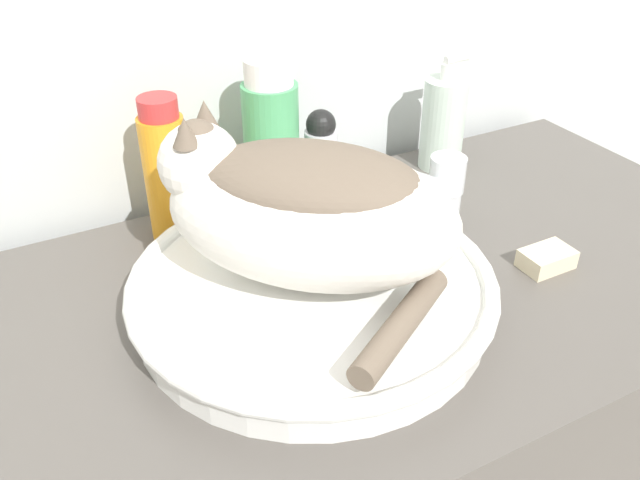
# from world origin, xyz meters

# --- Properties ---
(sink_basin) EXTENTS (0.42, 0.42, 0.05)m
(sink_basin) POSITION_xyz_m (0.00, 0.27, 0.91)
(sink_basin) COLOR white
(sink_basin) RESTS_ON vanity_counter
(cat) EXTENTS (0.36, 0.37, 0.18)m
(cat) POSITION_xyz_m (-0.00, 0.27, 1.02)
(cat) COLOR silver
(cat) RESTS_ON sink_basin
(faucet) EXTENTS (0.12, 0.07, 0.12)m
(faucet) POSITION_xyz_m (0.23, 0.34, 0.95)
(faucet) COLOR silver
(faucet) RESTS_ON vanity_counter
(soap_pump_bottle) EXTENTS (0.07, 0.07, 0.18)m
(soap_pump_bottle) POSITION_xyz_m (0.35, 0.50, 0.96)
(soap_pump_bottle) COLOR silver
(soap_pump_bottle) RESTS_ON vanity_counter
(deodorant_stick) EXTENTS (0.05, 0.05, 0.14)m
(deodorant_stick) POSITION_xyz_m (0.14, 0.50, 0.95)
(deodorant_stick) COLOR silver
(deodorant_stick) RESTS_ON vanity_counter
(shampoo_bottle_tall) EXTENTS (0.06, 0.06, 0.20)m
(shampoo_bottle_tall) POSITION_xyz_m (-0.09, 0.50, 0.98)
(shampoo_bottle_tall) COLOR orange
(shampoo_bottle_tall) RESTS_ON vanity_counter
(mouthwash_bottle) EXTENTS (0.08, 0.08, 0.22)m
(mouthwash_bottle) POSITION_xyz_m (0.06, 0.50, 0.99)
(mouthwash_bottle) COLOR #4CA366
(mouthwash_bottle) RESTS_ON vanity_counter
(soap_bar) EXTENTS (0.07, 0.04, 0.02)m
(soap_bar) POSITION_xyz_m (0.30, 0.20, 0.90)
(soap_bar) COLOR beige
(soap_bar) RESTS_ON vanity_counter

